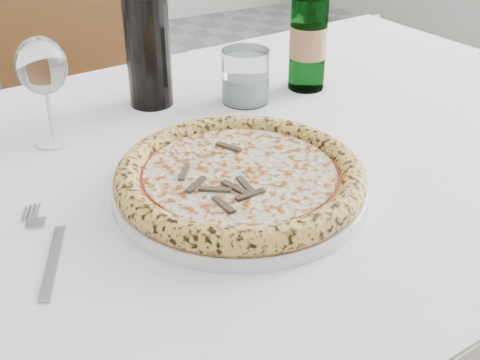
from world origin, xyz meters
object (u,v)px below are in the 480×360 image
at_px(dining_table, 208,210).
at_px(tumbler, 245,80).
at_px(beer_bottle, 309,33).
at_px(wine_glass, 42,69).
at_px(plate, 240,187).
at_px(wine_bottle, 147,30).
at_px(chair_far, 94,115).
at_px(pizza, 240,176).

bearing_deg(dining_table, tumbler, 46.46).
bearing_deg(beer_bottle, wine_glass, 179.80).
distance_m(plate, tumbler, 0.31).
xyz_separation_m(dining_table, wine_glass, (-0.18, 0.17, 0.20)).
distance_m(dining_table, wine_bottle, 0.32).
relative_size(wine_glass, tumbler, 1.78).
xyz_separation_m(plate, tumbler, (0.16, 0.26, 0.03)).
distance_m(dining_table, plate, 0.14).
xyz_separation_m(chair_far, plate, (-0.03, -0.83, 0.23)).
bearing_deg(tumbler, chair_far, 102.48).
distance_m(dining_table, beer_bottle, 0.38).
distance_m(wine_glass, beer_bottle, 0.46).
distance_m(chair_far, wine_bottle, 0.61).
xyz_separation_m(chair_far, beer_bottle, (0.25, -0.57, 0.33)).
distance_m(chair_far, beer_bottle, 0.70).
bearing_deg(dining_table, wine_glass, 136.27).
relative_size(pizza, tumbler, 3.53).
height_order(beer_bottle, wine_bottle, wine_bottle).
distance_m(pizza, beer_bottle, 0.40).
distance_m(beer_bottle, wine_bottle, 0.28).
relative_size(dining_table, plate, 4.74).
bearing_deg(tumbler, wine_glass, 179.46).
bearing_deg(wine_bottle, beer_bottle, -13.66).
bearing_deg(wine_bottle, chair_far, 87.59).
distance_m(chair_far, tumbler, 0.64).
distance_m(tumbler, beer_bottle, 0.14).
distance_m(pizza, wine_glass, 0.33).
bearing_deg(wine_glass, tumbler, -0.54).
relative_size(dining_table, tumbler, 17.12).
relative_size(pizza, wine_glass, 1.98).
bearing_deg(chair_far, plate, -92.11).
xyz_separation_m(chair_far, wine_glass, (-0.21, -0.56, 0.34)).
height_order(dining_table, chair_far, chair_far).
distance_m(chair_far, pizza, 0.87).
xyz_separation_m(pizza, tumbler, (0.16, 0.26, 0.01)).
distance_m(plate, pizza, 0.02).
relative_size(chair_far, tumbler, 10.15).
bearing_deg(wine_bottle, plate, -91.65).
bearing_deg(pizza, beer_bottle, 43.09).
height_order(plate, beer_bottle, beer_bottle).
bearing_deg(pizza, chair_far, 87.89).
distance_m(dining_table, chair_far, 0.75).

